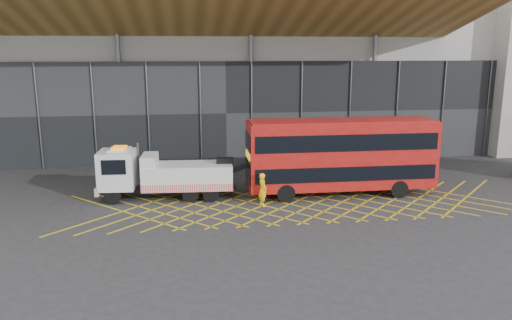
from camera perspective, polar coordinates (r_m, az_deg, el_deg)
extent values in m
plane|color=#28282B|center=(28.99, -5.50, -5.46)|extent=(120.00, 120.00, 0.00)
cube|color=gold|center=(29.21, -14.99, -5.69)|extent=(7.16, 7.16, 0.01)
cube|color=gold|center=(29.21, -14.99, -5.69)|extent=(7.16, 7.16, 0.01)
cube|color=gold|center=(29.05, -11.85, -5.62)|extent=(7.16, 7.16, 0.01)
cube|color=gold|center=(29.05, -11.85, -5.62)|extent=(7.16, 7.16, 0.01)
cube|color=gold|center=(28.97, -8.68, -5.54)|extent=(7.16, 7.16, 0.01)
cube|color=gold|center=(28.97, -8.68, -5.54)|extent=(7.16, 7.16, 0.01)
cube|color=gold|center=(28.99, -5.50, -5.45)|extent=(7.16, 7.16, 0.01)
cube|color=gold|center=(28.99, -5.50, -5.45)|extent=(7.16, 7.16, 0.01)
cube|color=gold|center=(29.09, -2.34, -5.33)|extent=(7.16, 7.16, 0.01)
cube|color=gold|center=(29.09, -2.34, -5.33)|extent=(7.16, 7.16, 0.01)
cube|color=gold|center=(29.27, 0.79, -5.20)|extent=(7.16, 7.16, 0.01)
cube|color=gold|center=(29.27, 0.79, -5.20)|extent=(7.16, 7.16, 0.01)
cube|color=gold|center=(29.55, 3.87, -5.06)|extent=(7.16, 7.16, 0.01)
cube|color=gold|center=(29.55, 3.87, -5.06)|extent=(7.16, 7.16, 0.01)
cube|color=gold|center=(29.90, 6.89, -4.91)|extent=(7.16, 7.16, 0.01)
cube|color=gold|center=(29.90, 6.89, -4.91)|extent=(7.16, 7.16, 0.01)
cube|color=gold|center=(30.34, 9.82, -4.75)|extent=(7.16, 7.16, 0.01)
cube|color=gold|center=(30.34, 9.82, -4.75)|extent=(7.16, 7.16, 0.01)
cube|color=gold|center=(30.86, 12.66, -4.58)|extent=(7.16, 7.16, 0.01)
cube|color=gold|center=(30.86, 12.66, -4.58)|extent=(7.16, 7.16, 0.01)
cube|color=gold|center=(31.44, 15.41, -4.40)|extent=(7.16, 7.16, 0.01)
cube|color=gold|center=(31.44, 15.41, -4.40)|extent=(7.16, 7.16, 0.01)
cube|color=gold|center=(32.10, 18.04, -4.23)|extent=(7.16, 7.16, 0.01)
cube|color=gold|center=(32.10, 18.04, -4.23)|extent=(7.16, 7.16, 0.01)
cube|color=gold|center=(32.82, 20.56, -4.05)|extent=(7.16, 7.16, 0.01)
cube|color=gold|center=(32.82, 20.56, -4.05)|extent=(7.16, 7.16, 0.01)
cube|color=gold|center=(33.60, 22.97, -3.87)|extent=(7.16, 7.16, 0.01)
cube|color=gold|center=(33.60, 22.97, -3.87)|extent=(7.16, 7.16, 0.01)
cube|color=#999994|center=(46.64, -4.28, 12.63)|extent=(55.00, 14.00, 18.00)
cube|color=black|center=(39.68, -3.47, 5.41)|extent=(55.00, 0.80, 8.00)
cube|color=brown|center=(35.65, -6.50, 16.62)|extent=(40.00, 11.93, 4.07)
cylinder|color=#595B60|center=(39.56, -15.17, 6.43)|extent=(0.36, 0.36, 10.00)
cylinder|color=#595B60|center=(39.57, -0.56, 6.87)|extent=(0.36, 0.36, 10.00)
cylinder|color=#595B60|center=(42.03, 13.19, 6.88)|extent=(0.36, 0.36, 10.00)
cube|color=black|center=(30.95, -10.01, -3.24)|extent=(8.32, 1.33, 0.31)
cube|color=silver|center=(31.06, -15.55, -1.05)|extent=(2.21, 2.29, 2.27)
cube|color=black|center=(31.20, -17.51, -0.38)|extent=(0.15, 1.92, 0.96)
cube|color=red|center=(31.57, -17.37, -3.08)|extent=(0.34, 2.27, 0.48)
cube|color=orange|center=(30.75, -15.37, 1.37)|extent=(0.84, 1.09, 0.10)
cube|color=silver|center=(30.65, -7.79, -1.72)|extent=(5.52, 2.48, 1.39)
cube|color=red|center=(29.71, -7.87, -3.23)|extent=(5.40, 0.36, 0.48)
cube|color=silver|center=(30.63, -12.09, 0.04)|extent=(0.99, 2.14, 0.61)
cube|color=black|center=(30.41, -3.58, -0.13)|extent=(1.07, 0.49, 0.44)
cube|color=black|center=(30.53, -1.93, -0.90)|extent=(1.92, 0.41, 0.94)
cylinder|color=black|center=(30.58, -16.03, -4.00)|extent=(0.97, 0.36, 0.96)
cylinder|color=black|center=(32.31, -15.41, -3.07)|extent=(0.97, 0.36, 0.96)
cylinder|color=black|center=(29.97, -5.16, -3.88)|extent=(0.97, 0.36, 0.96)
cylinder|color=black|center=(31.73, -5.14, -2.94)|extent=(0.97, 0.36, 0.96)
cylinder|color=#595B60|center=(31.60, -13.29, 0.20)|extent=(0.12, 0.12, 1.92)
cube|color=#9E0F0C|center=(31.30, 9.71, 0.68)|extent=(11.60, 2.75, 4.08)
cube|color=black|center=(31.51, 9.64, -1.02)|extent=(11.13, 2.81, 0.89)
cube|color=black|center=(31.12, 9.77, 2.37)|extent=(11.13, 2.81, 1.00)
cube|color=black|center=(30.31, -0.91, -1.28)|extent=(0.07, 2.36, 1.37)
cube|color=black|center=(29.93, -0.92, 2.15)|extent=(0.07, 2.36, 1.00)
cube|color=yellow|center=(30.09, -0.94, 0.57)|extent=(0.07, 1.88, 0.37)
cube|color=#9E0F0C|center=(30.95, 9.85, 4.44)|extent=(11.36, 2.54, 0.13)
cylinder|color=black|center=(29.79, 3.44, -3.82)|extent=(1.10, 0.32, 1.09)
cylinder|color=black|center=(32.05, 2.63, -2.62)|extent=(1.10, 0.32, 1.09)
cylinder|color=black|center=(31.86, 16.01, -3.20)|extent=(1.10, 0.32, 1.09)
cylinder|color=black|center=(33.98, 14.43, -2.13)|extent=(1.10, 0.32, 1.09)
imported|color=yellow|center=(28.98, 0.77, -3.39)|extent=(0.64, 0.81, 1.95)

